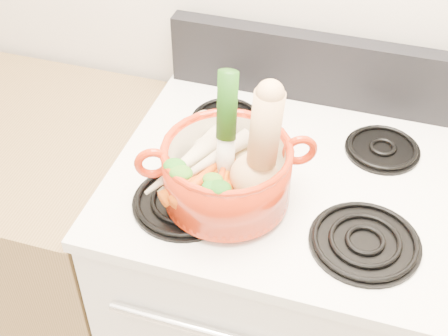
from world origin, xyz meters
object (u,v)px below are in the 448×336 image
(dutch_oven, at_px, (227,173))
(leek, at_px, (226,129))
(stove_body, at_px, (277,304))
(squash, at_px, (255,144))

(dutch_oven, height_order, leek, leek)
(dutch_oven, xyz_separation_m, leek, (-0.01, 0.02, 0.10))
(dutch_oven, bearing_deg, stove_body, 24.99)
(stove_body, height_order, squash, squash)
(stove_body, distance_m, dutch_oven, 0.60)
(dutch_oven, bearing_deg, squash, -21.04)
(dutch_oven, relative_size, squash, 1.04)
(stove_body, xyz_separation_m, squash, (-0.05, -0.12, 0.66))
(squash, relative_size, leek, 0.94)
(stove_body, relative_size, squash, 3.65)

